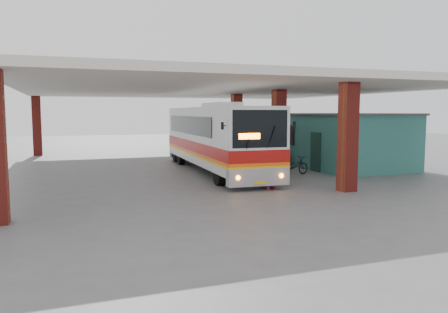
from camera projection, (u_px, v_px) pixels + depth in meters
name	position (u px, v px, depth m)	size (l,w,h in m)	color
ground	(249.00, 184.00, 19.41)	(90.00, 90.00, 0.00)	#515154
brick_columns	(237.00, 130.00, 24.35)	(20.10, 21.60, 4.35)	maroon
canopy_roof	(213.00, 89.00, 25.20)	(21.00, 23.00, 0.30)	beige
shop_building	(339.00, 140.00, 25.55)	(5.20, 8.20, 3.11)	#2A6A68
coach_bus	(216.00, 138.00, 23.21)	(3.14, 12.65, 3.65)	silver
motorcycle	(294.00, 166.00, 22.09)	(0.62, 1.77, 0.93)	black
pedestrian	(271.00, 168.00, 17.90)	(0.66, 0.43, 1.80)	red
red_chair	(286.00, 159.00, 25.84)	(0.48, 0.48, 0.87)	red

